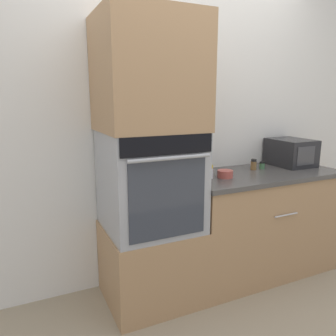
# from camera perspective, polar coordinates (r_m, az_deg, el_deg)

# --- Properties ---
(ground_plane) EXTENTS (12.00, 12.00, 0.00)m
(ground_plane) POSITION_cam_1_polar(r_m,az_deg,el_deg) (2.55, 7.25, -23.02)
(ground_plane) COLOR gray
(wall_back) EXTENTS (8.00, 0.05, 2.50)m
(wall_back) POSITION_cam_1_polar(r_m,az_deg,el_deg) (2.64, 0.65, 7.53)
(wall_back) COLOR silver
(wall_back) RESTS_ON ground_plane
(oven_cabinet_base) EXTENTS (0.65, 0.60, 0.56)m
(oven_cabinet_base) POSITION_cam_1_polar(r_m,az_deg,el_deg) (2.50, -2.99, -16.13)
(oven_cabinet_base) COLOR #A87F56
(oven_cabinet_base) RESTS_ON ground_plane
(wall_oven) EXTENTS (0.63, 0.64, 0.69)m
(wall_oven) POSITION_cam_1_polar(r_m,az_deg,el_deg) (2.27, -3.13, -2.18)
(wall_oven) COLOR #9EA0A5
(wall_oven) RESTS_ON oven_cabinet_base
(oven_cabinet_upper) EXTENTS (0.65, 0.60, 0.74)m
(oven_cabinet_upper) POSITION_cam_1_polar(r_m,az_deg,el_deg) (2.21, -3.38, 16.04)
(oven_cabinet_upper) COLOR #A87F56
(oven_cabinet_upper) RESTS_ON wall_oven
(counter_unit) EXTENTS (1.32, 0.63, 0.87)m
(counter_unit) POSITION_cam_1_polar(r_m,az_deg,el_deg) (2.90, 15.29, -9.01)
(counter_unit) COLOR #A87F56
(counter_unit) RESTS_ON ground_plane
(microwave) EXTENTS (0.31, 0.38, 0.23)m
(microwave) POSITION_cam_1_polar(r_m,az_deg,el_deg) (3.12, 20.59, 2.57)
(microwave) COLOR #232326
(microwave) RESTS_ON counter_unit
(knife_block) EXTENTS (0.09, 0.15, 0.22)m
(knife_block) POSITION_cam_1_polar(r_m,az_deg,el_deg) (2.53, 5.08, 0.62)
(knife_block) COLOR black
(knife_block) RESTS_ON counter_unit
(bowl) EXTENTS (0.12, 0.12, 0.06)m
(bowl) POSITION_cam_1_polar(r_m,az_deg,el_deg) (2.52, 9.91, -1.02)
(bowl) COLOR #B24C42
(bowl) RESTS_ON counter_unit
(condiment_jar_near) EXTENTS (0.05, 0.05, 0.09)m
(condiment_jar_near) POSITION_cam_1_polar(r_m,az_deg,el_deg) (2.84, 14.67, 0.59)
(condiment_jar_near) COLOR brown
(condiment_jar_near) RESTS_ON counter_unit
(condiment_jar_mid) EXTENTS (0.05, 0.05, 0.06)m
(condiment_jar_mid) POSITION_cam_1_polar(r_m,az_deg,el_deg) (2.90, 16.06, 0.46)
(condiment_jar_mid) COLOR #427047
(condiment_jar_mid) RESTS_ON counter_unit
(condiment_jar_far) EXTENTS (0.04, 0.04, 0.10)m
(condiment_jar_far) POSITION_cam_1_polar(r_m,az_deg,el_deg) (2.47, 7.43, -0.69)
(condiment_jar_far) COLOR silver
(condiment_jar_far) RESTS_ON counter_unit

